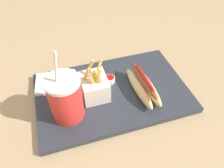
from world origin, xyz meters
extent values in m
cube|color=tan|center=(0.00, 0.00, -0.01)|extent=(2.40, 2.40, 0.02)
cube|color=#2D333D|center=(0.00, 0.00, 0.01)|extent=(0.49, 0.31, 0.02)
cylinder|color=red|center=(0.15, 0.05, 0.09)|extent=(0.09, 0.09, 0.13)
cylinder|color=white|center=(0.15, 0.05, 0.16)|extent=(0.10, 0.10, 0.01)
cylinder|color=white|center=(0.16, 0.05, 0.20)|extent=(0.02, 0.01, 0.10)
cube|color=white|center=(0.06, 0.00, 0.06)|extent=(0.08, 0.10, 0.07)
cube|color=#E5C660|center=(0.06, 0.02, 0.09)|extent=(0.02, 0.02, 0.06)
cube|color=#E5C660|center=(0.06, 0.02, 0.11)|extent=(0.03, 0.01, 0.09)
cube|color=#E5C660|center=(0.06, 0.01, 0.11)|extent=(0.01, 0.04, 0.08)
cube|color=#E5C660|center=(0.07, 0.00, 0.12)|extent=(0.04, 0.02, 0.09)
cube|color=#E5C660|center=(0.04, 0.02, 0.10)|extent=(0.02, 0.01, 0.08)
cube|color=#E5C660|center=(0.04, 0.00, 0.11)|extent=(0.04, 0.02, 0.08)
cube|color=#E5C660|center=(0.05, 0.02, 0.10)|extent=(0.02, 0.02, 0.07)
ellipsoid|color=#E5C689|center=(-0.08, 0.03, 0.04)|extent=(0.04, 0.19, 0.04)
ellipsoid|color=#E5C689|center=(-0.11, 0.03, 0.04)|extent=(0.04, 0.19, 0.04)
ellipsoid|color=#994728|center=(-0.10, 0.03, 0.07)|extent=(0.03, 0.17, 0.02)
ellipsoid|color=red|center=(-0.10, 0.03, 0.08)|extent=(0.02, 0.13, 0.01)
cylinder|color=white|center=(-0.01, -0.04, 0.03)|extent=(0.03, 0.03, 0.02)
cylinder|color=#B2140F|center=(-0.01, -0.04, 0.04)|extent=(0.03, 0.03, 0.01)
cube|color=white|center=(0.17, -0.09, 0.03)|extent=(0.15, 0.12, 0.01)
camera|label=1|loc=(0.14, 0.46, 0.54)|focal=34.57mm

